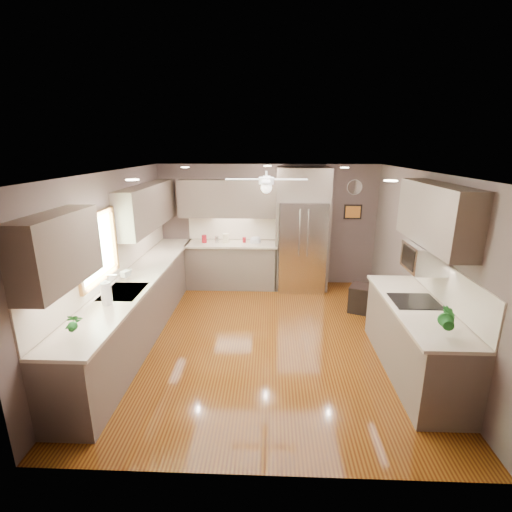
# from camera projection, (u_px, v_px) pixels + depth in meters

# --- Properties ---
(floor) EXTENTS (5.00, 5.00, 0.00)m
(floor) POSITION_uv_depth(u_px,v_px,m) (265.00, 338.00, 5.72)
(floor) COLOR #451D09
(floor) RESTS_ON ground
(ceiling) EXTENTS (5.00, 5.00, 0.00)m
(ceiling) POSITION_uv_depth(u_px,v_px,m) (266.00, 172.00, 5.01)
(ceiling) COLOR white
(ceiling) RESTS_ON ground
(wall_back) EXTENTS (4.50, 0.00, 4.50)m
(wall_back) POSITION_uv_depth(u_px,v_px,m) (267.00, 225.00, 7.76)
(wall_back) COLOR brown
(wall_back) RESTS_ON ground
(wall_front) EXTENTS (4.50, 0.00, 4.50)m
(wall_front) POSITION_uv_depth(u_px,v_px,m) (261.00, 352.00, 2.97)
(wall_front) COLOR brown
(wall_front) RESTS_ON ground
(wall_left) EXTENTS (0.00, 5.00, 5.00)m
(wall_left) POSITION_uv_depth(u_px,v_px,m) (113.00, 259.00, 5.45)
(wall_left) COLOR brown
(wall_left) RESTS_ON ground
(wall_right) EXTENTS (0.00, 5.00, 5.00)m
(wall_right) POSITION_uv_depth(u_px,v_px,m) (423.00, 262.00, 5.28)
(wall_right) COLOR brown
(wall_right) RESTS_ON ground
(canister_a) EXTENTS (0.10, 0.10, 0.16)m
(canister_a) POSITION_uv_depth(u_px,v_px,m) (204.00, 239.00, 7.58)
(canister_a) COLOR maroon
(canister_a) RESTS_ON back_run
(canister_b) EXTENTS (0.11, 0.11, 0.14)m
(canister_b) POSITION_uv_depth(u_px,v_px,m) (217.00, 239.00, 7.57)
(canister_b) COLOR silver
(canister_b) RESTS_ON back_run
(canister_c) EXTENTS (0.12, 0.12, 0.19)m
(canister_c) POSITION_uv_depth(u_px,v_px,m) (226.00, 238.00, 7.59)
(canister_c) COLOR beige
(canister_c) RESTS_ON back_run
(canister_d) EXTENTS (0.09, 0.09, 0.11)m
(canister_d) POSITION_uv_depth(u_px,v_px,m) (244.00, 240.00, 7.59)
(canister_d) COLOR maroon
(canister_d) RESTS_ON back_run
(soap_bottle) EXTENTS (0.11, 0.11, 0.20)m
(soap_bottle) POSITION_uv_depth(u_px,v_px,m) (126.00, 273.00, 5.46)
(soap_bottle) COLOR white
(soap_bottle) RESTS_ON left_run
(potted_plant_left) EXTENTS (0.20, 0.16, 0.32)m
(potted_plant_left) POSITION_uv_depth(u_px,v_px,m) (72.00, 323.00, 3.80)
(potted_plant_left) COLOR #1B5E1E
(potted_plant_left) RESTS_ON left_run
(potted_plant_right) EXTENTS (0.23, 0.20, 0.36)m
(potted_plant_right) POSITION_uv_depth(u_px,v_px,m) (448.00, 319.00, 3.83)
(potted_plant_right) COLOR #1B5E1E
(potted_plant_right) RESTS_ON right_run
(bowl) EXTENTS (0.27, 0.27, 0.06)m
(bowl) POSITION_uv_depth(u_px,v_px,m) (255.00, 242.00, 7.54)
(bowl) COLOR beige
(bowl) RESTS_ON back_run
(left_run) EXTENTS (0.65, 4.70, 1.45)m
(left_run) POSITION_uv_depth(u_px,v_px,m) (141.00, 303.00, 5.80)
(left_run) COLOR brown
(left_run) RESTS_ON ground
(back_run) EXTENTS (1.85, 0.65, 1.45)m
(back_run) POSITION_uv_depth(u_px,v_px,m) (232.00, 264.00, 7.72)
(back_run) COLOR brown
(back_run) RESTS_ON ground
(uppers) EXTENTS (4.50, 4.70, 0.95)m
(uppers) POSITION_uv_depth(u_px,v_px,m) (220.00, 209.00, 5.89)
(uppers) COLOR brown
(uppers) RESTS_ON wall_left
(window) EXTENTS (0.05, 1.12, 0.92)m
(window) POSITION_uv_depth(u_px,v_px,m) (97.00, 248.00, 4.88)
(window) COLOR #BFF2B2
(window) RESTS_ON wall_left
(sink) EXTENTS (0.50, 0.70, 0.32)m
(sink) POSITION_uv_depth(u_px,v_px,m) (123.00, 293.00, 5.05)
(sink) COLOR silver
(sink) RESTS_ON left_run
(refrigerator) EXTENTS (1.06, 0.75, 2.45)m
(refrigerator) POSITION_uv_depth(u_px,v_px,m) (302.00, 232.00, 7.42)
(refrigerator) COLOR silver
(refrigerator) RESTS_ON ground
(right_run) EXTENTS (0.70, 2.20, 1.45)m
(right_run) POSITION_uv_depth(u_px,v_px,m) (415.00, 338.00, 4.74)
(right_run) COLOR brown
(right_run) RESTS_ON ground
(microwave) EXTENTS (0.43, 0.55, 0.34)m
(microwave) POSITION_uv_depth(u_px,v_px,m) (425.00, 258.00, 4.69)
(microwave) COLOR silver
(microwave) RESTS_ON wall_right
(ceiling_fan) EXTENTS (1.18, 1.18, 0.32)m
(ceiling_fan) POSITION_uv_depth(u_px,v_px,m) (266.00, 183.00, 5.34)
(ceiling_fan) COLOR white
(ceiling_fan) RESTS_ON ceiling
(recessed_lights) EXTENTS (2.84, 3.14, 0.01)m
(recessed_lights) POSITION_uv_depth(u_px,v_px,m) (264.00, 171.00, 5.39)
(recessed_lights) COLOR white
(recessed_lights) RESTS_ON ceiling
(wall_clock) EXTENTS (0.30, 0.03, 0.30)m
(wall_clock) POSITION_uv_depth(u_px,v_px,m) (355.00, 187.00, 7.45)
(wall_clock) COLOR white
(wall_clock) RESTS_ON wall_back
(framed_print) EXTENTS (0.36, 0.03, 0.30)m
(framed_print) POSITION_uv_depth(u_px,v_px,m) (353.00, 212.00, 7.58)
(framed_print) COLOR black
(framed_print) RESTS_ON wall_back
(stool) EXTENTS (0.57, 0.57, 0.50)m
(stool) POSITION_uv_depth(u_px,v_px,m) (363.00, 298.00, 6.59)
(stool) COLOR black
(stool) RESTS_ON ground
(paper_towel) EXTENTS (0.13, 0.13, 0.32)m
(paper_towel) POSITION_uv_depth(u_px,v_px,m) (106.00, 294.00, 4.59)
(paper_towel) COLOR white
(paper_towel) RESTS_ON left_run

